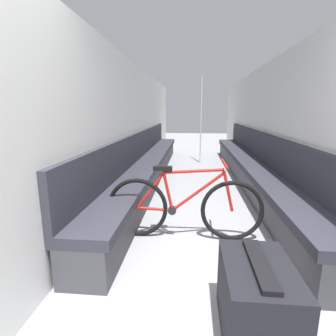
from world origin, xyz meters
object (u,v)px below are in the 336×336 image
bicycle (184,207)px  luggage_bag (257,300)px  bench_seat_row_left (149,165)px  grab_pole_near (201,122)px  bench_seat_row_right (251,167)px

bicycle → luggage_bag: bearing=-77.1°
bicycle → luggage_bag: (0.49, -1.24, -0.12)m
bench_seat_row_left → grab_pole_near: (1.08, 1.89, 0.78)m
grab_pole_near → bicycle: bearing=-93.8°
bench_seat_row_right → luggage_bag: (-0.73, -3.66, -0.07)m
luggage_bag → grab_pole_near: bearing=92.1°
bench_seat_row_right → luggage_bag: bearing=-101.2°
bench_seat_row_right → bicycle: size_ratio=4.04×
bench_seat_row_left → grab_pole_near: size_ratio=3.07×
bench_seat_row_left → luggage_bag: (1.28, -3.66, -0.07)m
bench_seat_row_right → grab_pole_near: (-0.93, 1.89, 0.78)m
bicycle → grab_pole_near: 4.39m
luggage_bag → bench_seat_row_left: bearing=109.3°
bench_seat_row_left → bicycle: 2.55m
grab_pole_near → bench_seat_row_left: bearing=-119.7°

